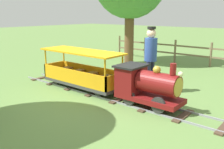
# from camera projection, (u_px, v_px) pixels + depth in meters

# --- Properties ---
(ground_plane) EXTENTS (60.00, 60.00, 0.00)m
(ground_plane) POSITION_uv_depth(u_px,v_px,m) (106.00, 95.00, 6.00)
(ground_plane) COLOR #608442
(track) EXTENTS (0.73, 6.05, 0.04)m
(track) POSITION_uv_depth(u_px,v_px,m) (108.00, 95.00, 5.95)
(track) COLOR gray
(track) RESTS_ON ground_plane
(locomotive) EXTENTS (0.69, 1.45, 0.96)m
(locomotive) POSITION_uv_depth(u_px,v_px,m) (146.00, 84.00, 5.19)
(locomotive) COLOR maroon
(locomotive) RESTS_ON ground_plane
(passenger_car) EXTENTS (0.79, 2.35, 0.97)m
(passenger_car) POSITION_uv_depth(u_px,v_px,m) (82.00, 73.00, 6.41)
(passenger_car) COLOR #3F3F3F
(passenger_car) RESTS_ON ground_plane
(conductor_person) EXTENTS (0.30, 0.30, 1.62)m
(conductor_person) POSITION_uv_depth(u_px,v_px,m) (151.00, 54.00, 6.01)
(conductor_person) COLOR #282D47
(conductor_person) RESTS_ON ground_plane
(fence_section) EXTENTS (0.08, 7.13, 0.90)m
(fence_section) POSITION_uv_depth(u_px,v_px,m) (192.00, 52.00, 9.50)
(fence_section) COLOR #756047
(fence_section) RESTS_ON ground_plane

